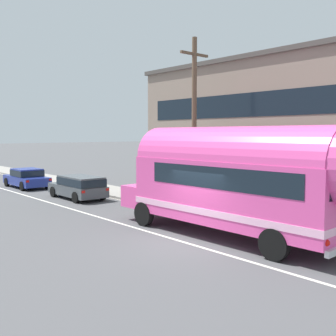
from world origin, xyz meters
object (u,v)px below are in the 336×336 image
(utility_pole, at_px, (194,122))
(painted_bus, at_px, (240,177))
(car_lead, at_px, (79,186))
(car_second, at_px, (27,177))

(utility_pole, bearing_deg, painted_bus, -117.47)
(painted_bus, bearing_deg, utility_pole, 62.53)
(painted_bus, height_order, car_lead, painted_bus)
(utility_pole, xyz_separation_m, car_lead, (-2.44, 7.15, -3.63))
(car_lead, bearing_deg, car_second, 92.85)
(painted_bus, bearing_deg, car_second, 90.64)
(painted_bus, xyz_separation_m, car_second, (-0.21, 19.10, -1.57))
(car_lead, distance_m, car_second, 7.00)
(utility_pole, bearing_deg, car_lead, 108.82)
(painted_bus, bearing_deg, car_lead, 89.36)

